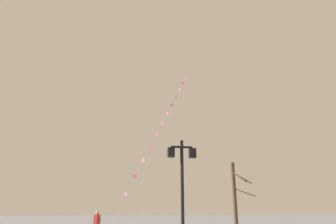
% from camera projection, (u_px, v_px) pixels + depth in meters
% --- Properties ---
extents(twin_lantern_lamp_post, '(1.22, 0.28, 4.65)m').
position_uv_depth(twin_lantern_lamp_post, '(182.00, 173.00, 12.53)').
color(twin_lantern_lamp_post, black).
rests_on(twin_lantern_lamp_post, ground_plane).
extents(kite_train, '(10.40, 16.22, 20.49)m').
position_uv_depth(kite_train, '(164.00, 119.00, 31.14)').
color(kite_train, brown).
rests_on(kite_train, ground_plane).
extents(bare_tree, '(1.03, 1.26, 4.44)m').
position_uv_depth(bare_tree, '(235.00, 199.00, 17.10)').
color(bare_tree, '#4C3826').
rests_on(bare_tree, ground_plane).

